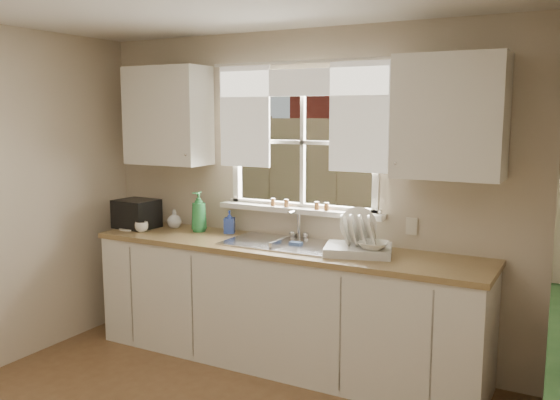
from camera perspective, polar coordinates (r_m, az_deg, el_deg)
The scene contains 19 objects.
room_walls at distance 2.92m, azimuth -16.24°, elevation -4.60°, with size 3.62×4.02×2.50m.
window at distance 4.57m, azimuth 2.10°, elevation 3.49°, with size 1.38×0.16×1.06m.
curtains at distance 4.51m, azimuth 1.83°, elevation 9.12°, with size 1.50×0.03×0.81m.
base_cabinets at distance 4.51m, azimuth 0.18°, elevation -10.25°, with size 3.00×0.62×0.87m, color silver.
countertop at distance 4.38m, azimuth 0.19°, elevation -4.61°, with size 3.04×0.65×0.04m, color olive.
upper_cabinet_left at distance 5.03m, azimuth -10.74°, elevation 7.96°, with size 0.70×0.33×0.80m, color silver.
upper_cabinet_right at distance 4.00m, azimuth 16.02°, elevation 7.69°, with size 0.70×0.33×0.80m, color silver.
wall_outlet at distance 4.30m, azimuth 12.55°, elevation -2.48°, with size 0.08×0.01×0.12m, color beige.
sill_jars at distance 4.55m, azimuth 1.96°, elevation -0.42°, with size 0.50×0.04×0.06m.
backyard at distance 10.71m, azimuth 21.25°, elevation 16.37°, with size 20.00×10.00×6.13m.
sink at distance 4.42m, azimuth 0.38°, elevation -5.18°, with size 0.88×0.52×0.40m.
dish_rack at distance 4.13m, azimuth 7.55°, elevation -4.21°, with size 0.53×0.45×0.31m.
bowl at distance 4.04m, azimuth 8.98°, elevation -4.32°, with size 0.20×0.20×0.05m, color white.
soap_bottle_a at distance 4.88m, azimuth -7.81°, elevation -1.12°, with size 0.13×0.13×0.33m, color green.
soap_bottle_b at distance 4.80m, azimuth -4.89°, elevation -2.11°, with size 0.08×0.09×0.19m, color blue.
soap_bottle_c at distance 5.09m, azimuth -10.13°, elevation -1.79°, with size 0.12×0.12×0.16m, color beige.
saucer at distance 5.11m, azimuth -14.25°, elevation -2.69°, with size 0.18×0.18×0.01m, color silver.
cup at distance 4.97m, azimuth -13.18°, elevation -2.54°, with size 0.11×0.11×0.09m, color white.
black_appliance at distance 5.16m, azimuth -13.63°, elevation -1.29°, with size 0.33×0.28×0.24m, color black.
Camera 1 is at (2.02, -2.08, 1.88)m, focal length 38.00 mm.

